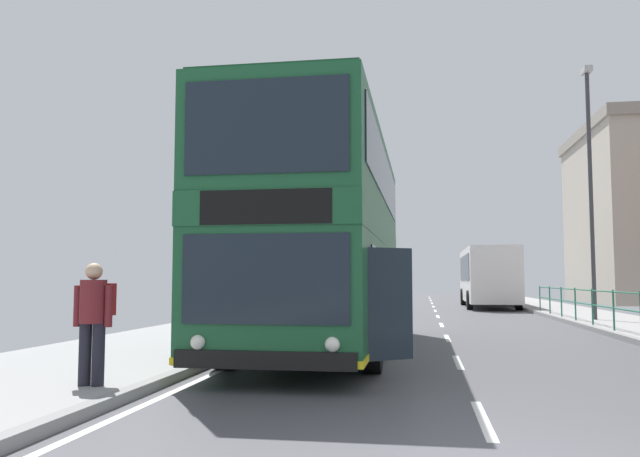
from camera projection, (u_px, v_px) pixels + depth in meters
double_decker_bus_main at (325, 239)px, 13.62m from camera, size 3.31×10.64×4.52m
background_bus_far_lane at (488, 276)px, 34.37m from camera, size 2.68×9.65×3.13m
pedestrian_railing_far_kerb at (626, 305)px, 15.97m from camera, size 0.05×23.71×1.08m
pedestrian_companion at (94, 314)px, 8.28m from camera, size 0.54×0.53×1.58m
street_lamp_far_side at (590, 174)px, 22.01m from camera, size 0.28×0.60×8.80m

